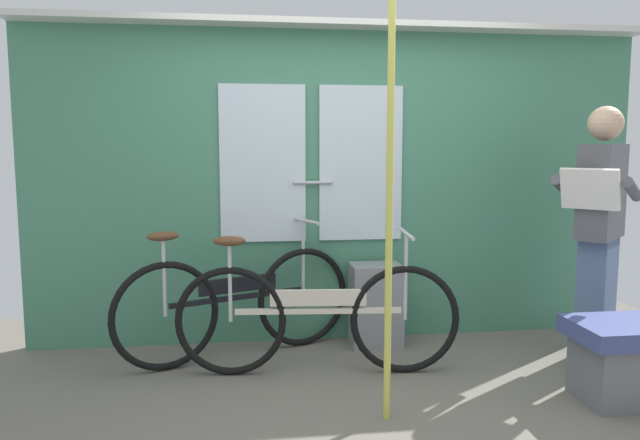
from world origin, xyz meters
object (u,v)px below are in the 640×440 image
object	(u,v)px
bicycle_leaning_behind	(237,303)
passenger_reading_newspaper	(599,228)
bench_seat_corner	(635,359)
handrail_pole	(389,207)
trash_bin_by_wall	(375,305)
bicycle_near_door	(317,317)

from	to	relation	value
bicycle_leaning_behind	passenger_reading_newspaper	bearing A→B (deg)	-30.47
bench_seat_corner	bicycle_leaning_behind	bearing A→B (deg)	155.36
handrail_pole	bench_seat_corner	xyz separation A→B (m)	(1.41, 0.04, -0.87)
passenger_reading_newspaper	bicycle_leaning_behind	bearing A→B (deg)	-51.72
trash_bin_by_wall	bench_seat_corner	size ratio (longest dim) A/B	0.83
passenger_reading_newspaper	bench_seat_corner	xyz separation A→B (m)	(-0.16, -0.66, -0.64)
bicycle_near_door	trash_bin_by_wall	world-z (taller)	bicycle_near_door
bench_seat_corner	trash_bin_by_wall	bearing A→B (deg)	136.72
passenger_reading_newspaper	bench_seat_corner	bearing A→B (deg)	32.59
bicycle_near_door	trash_bin_by_wall	bearing A→B (deg)	51.76
passenger_reading_newspaper	trash_bin_by_wall	size ratio (longest dim) A/B	2.86
bicycle_leaning_behind	trash_bin_by_wall	distance (m)	0.99
handrail_pole	bench_seat_corner	distance (m)	1.66
bicycle_leaning_behind	handrail_pole	size ratio (longest dim) A/B	0.71
trash_bin_by_wall	bench_seat_corner	world-z (taller)	trash_bin_by_wall
bicycle_near_door	bench_seat_corner	bearing A→B (deg)	-14.94
passenger_reading_newspaper	handrail_pole	distance (m)	1.74
handrail_pole	trash_bin_by_wall	bearing A→B (deg)	80.12
bicycle_leaning_behind	handrail_pole	bearing A→B (deg)	-75.61
bicycle_near_door	handrail_pole	world-z (taller)	handrail_pole
trash_bin_by_wall	bench_seat_corner	xyz separation A→B (m)	(1.21, -1.14, -0.05)
bicycle_near_door	bench_seat_corner	world-z (taller)	bicycle_near_door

